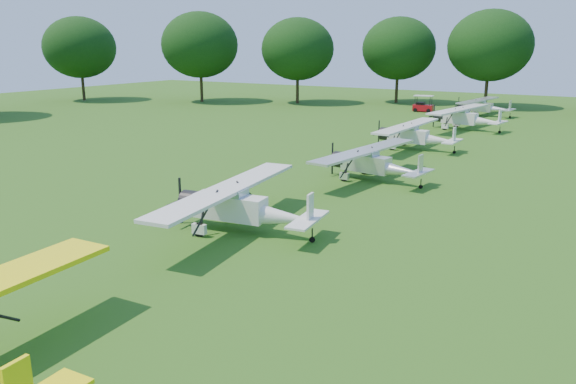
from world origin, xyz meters
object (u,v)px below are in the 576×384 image
(aircraft_6, at_px, (465,117))
(aircraft_7, at_px, (483,106))
(aircraft_5, at_px, (414,134))
(aircraft_3, at_px, (240,204))
(golf_cart, at_px, (423,106))
(aircraft_4, at_px, (373,162))

(aircraft_6, height_order, aircraft_7, aircraft_6)
(aircraft_5, bearing_deg, aircraft_6, 88.89)
(aircraft_3, height_order, golf_cart, aircraft_3)
(aircraft_3, height_order, aircraft_4, aircraft_3)
(golf_cart, bearing_deg, aircraft_7, -10.24)
(aircraft_4, bearing_deg, aircraft_7, 99.54)
(aircraft_4, bearing_deg, aircraft_6, 98.47)
(aircraft_5, relative_size, aircraft_7, 1.03)
(aircraft_4, xyz_separation_m, aircraft_6, (-0.52, 24.97, 0.11))
(aircraft_3, distance_m, aircraft_4, 12.50)
(aircraft_5, relative_size, golf_cart, 4.26)
(aircraft_3, distance_m, golf_cart, 51.00)
(aircraft_4, distance_m, aircraft_6, 24.98)
(aircraft_7, bearing_deg, golf_cart, -176.60)
(aircraft_4, height_order, aircraft_6, aircraft_6)
(aircraft_3, distance_m, aircraft_7, 49.88)
(aircraft_4, relative_size, aircraft_7, 1.01)
(aircraft_7, xyz_separation_m, golf_cart, (-7.51, 0.53, -0.53))
(aircraft_3, xyz_separation_m, golf_cart, (-7.67, 50.42, -0.62))
(aircraft_6, distance_m, aircraft_7, 12.52)
(aircraft_3, relative_size, aircraft_4, 1.07)
(aircraft_3, distance_m, aircraft_5, 24.29)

